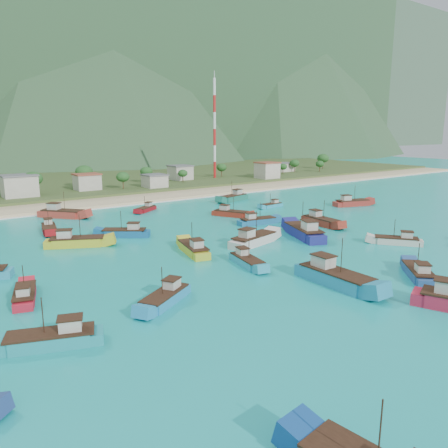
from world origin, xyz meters
TOP-DOWN VIEW (x-y plane):
  - ground at (0.00, 0.00)m, footprint 600.00×600.00m
  - beach at (0.00, 79.00)m, footprint 400.00×18.00m
  - land at (0.00, 140.00)m, footprint 400.00×110.00m
  - surf_line at (0.00, 69.50)m, footprint 400.00×2.50m
  - village at (-6.84, 101.62)m, footprint 210.54×30.29m
  - vegetation at (-4.83, 103.21)m, footprint 276.09×25.91m
  - radio_tower at (59.01, 108.00)m, footprint 1.20×1.20m
  - boat_3 at (13.01, 24.08)m, footprint 10.39×4.68m
  - boat_4 at (12.33, 7.48)m, footprint 9.06×14.49m
  - boat_6 at (-6.10, -16.42)m, footprint 4.32×13.57m
  - boat_9 at (-30.77, 29.63)m, footprint 12.14×8.28m
  - boat_10 at (7.21, -22.29)m, footprint 9.10×9.19m
  - boat_11 at (-0.72, 9.31)m, footprint 12.84×6.45m
  - boat_13 at (32.53, 40.14)m, footprint 8.16×3.02m
  - boat_14 at (30.86, 57.21)m, footprint 12.52×6.45m
  - boat_15 at (-1.50, 57.03)m, footprint 8.32×6.75m
  - boat_16 at (-46.50, -10.96)m, footprint 10.85×6.55m
  - boat_18 at (-14.28, 11.06)m, footprint 5.66×11.27m
  - boat_19 at (25.37, 14.09)m, footprint 4.80×11.78m
  - boat_22 at (54.45, 27.19)m, footprint 12.11×6.80m
  - boat_24 at (23.58, -8.19)m, footprint 8.04×9.29m
  - boat_26 at (-31.66, 46.37)m, footprint 4.71×10.05m
  - boat_27 at (-30.58, -7.44)m, footprint 9.89×7.55m
  - boat_28 at (-19.18, 31.67)m, footprint 10.28×8.69m
  - boat_29 at (-45.92, 5.05)m, footprint 4.97×9.37m
  - boat_30 at (-24.06, 62.20)m, footprint 10.98×12.15m
  - boat_31 at (-10.71, -0.75)m, footprint 4.60×9.66m
  - boat_32 at (13.77, 36.20)m, footprint 7.26×10.51m

SIDE VIEW (x-z plane):
  - ground at x=0.00m, z-range 0.00..0.00m
  - beach at x=0.00m, z-range -0.60..0.60m
  - land at x=0.00m, z-range -1.20..1.20m
  - surf_line at x=0.00m, z-range -0.04..0.04m
  - boat_13 at x=32.53m, z-range -1.90..2.83m
  - boat_15 at x=-1.50m, z-range -1.97..2.98m
  - boat_29 at x=-45.92m, z-range -2.08..3.23m
  - boat_31 at x=-10.71m, z-range -2.14..3.35m
  - boat_24 at x=23.58m, z-range -2.19..3.45m
  - boat_26 at x=-31.66m, z-range -2.21..3.50m
  - boat_27 at x=-30.58m, z-range -2.24..3.56m
  - boat_10 at x=7.21m, z-range -2.27..3.63m
  - boat_3 at x=13.01m, z-range -2.28..3.65m
  - boat_32 at x=13.77m, z-range -2.32..3.73m
  - boat_16 at x=-46.50m, z-range -2.36..3.81m
  - boat_28 at x=-19.18m, z-range -2.36..3.83m
  - boat_18 at x=-14.28m, z-range -2.43..3.97m
  - boat_19 at x=25.37m, z-range -2.55..4.22m
  - boat_22 at x=54.45m, z-range -2.58..4.29m
  - boat_9 at x=-30.77m, z-range -2.61..4.36m
  - boat_14 at x=30.86m, z-range -2.65..4.45m
  - boat_11 at x=-0.72m, z-range -2.71..4.58m
  - boat_30 at x=-24.06m, z-range -2.78..4.72m
  - boat_6 at x=-6.10m, z-range -2.93..5.03m
  - boat_4 at x=12.33m, z-range -3.02..5.23m
  - village at x=-6.84m, z-range 1.04..8.56m
  - vegetation at x=-4.83m, z-range 0.87..9.78m
  - radio_tower at x=59.01m, z-range 1.60..45.82m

